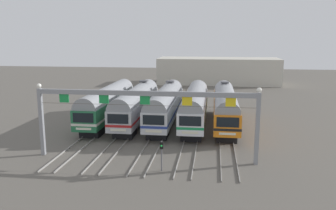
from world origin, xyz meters
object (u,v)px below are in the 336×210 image
at_px(commuter_train_stainless, 136,103).
at_px(commuter_train_white, 195,105).
at_px(commuter_train_silver, 165,104).
at_px(commuter_train_orange, 225,105).
at_px(catenary_gantry, 145,105).
at_px(yard_signal_mast, 162,150).
at_px(commuter_train_green, 108,102).

height_order(commuter_train_stainless, commuter_train_white, commuter_train_stainless).
bearing_deg(commuter_train_silver, commuter_train_white, -0.07).
xyz_separation_m(commuter_train_silver, commuter_train_orange, (7.67, 0.00, 0.00)).
bearing_deg(commuter_train_white, commuter_train_orange, 0.07).
xyz_separation_m(commuter_train_white, commuter_train_orange, (3.84, 0.00, 0.00)).
bearing_deg(catenary_gantry, yard_signal_mast, -54.52).
distance_m(commuter_train_green, commuter_train_silver, 7.67).
xyz_separation_m(commuter_train_stainless, commuter_train_orange, (11.51, 0.00, 0.00)).
xyz_separation_m(commuter_train_green, commuter_train_stainless, (3.84, 0.00, 0.00)).
relative_size(commuter_train_silver, catenary_gantry, 0.88).
bearing_deg(commuter_train_orange, commuter_train_green, -179.98).
xyz_separation_m(commuter_train_stainless, commuter_train_silver, (3.84, 0.00, 0.00)).
height_order(commuter_train_white, commuter_train_orange, commuter_train_orange).
distance_m(commuter_train_silver, commuter_train_white, 3.84).
relative_size(commuter_train_stainless, catenary_gantry, 0.88).
relative_size(commuter_train_green, commuter_train_orange, 1.00).
distance_m(catenary_gantry, yard_signal_mast, 4.72).
height_order(commuter_train_white, catenary_gantry, catenary_gantry).
bearing_deg(commuter_train_stainless, catenary_gantry, -74.13).
bearing_deg(commuter_train_silver, commuter_train_orange, 0.00).
distance_m(commuter_train_green, commuter_train_white, 11.51).
bearing_deg(commuter_train_stainless, commuter_train_green, -179.93).
relative_size(commuter_train_green, commuter_train_stainless, 1.00).
relative_size(commuter_train_green, commuter_train_silver, 1.00).
distance_m(commuter_train_green, catenary_gantry, 15.73).
relative_size(catenary_gantry, yard_signal_mast, 7.85).
bearing_deg(commuter_train_green, commuter_train_silver, 0.03).
height_order(commuter_train_green, commuter_train_white, same).
xyz_separation_m(commuter_train_green, commuter_train_white, (11.51, 0.00, 0.00)).
distance_m(commuter_train_green, yard_signal_mast, 18.83).
distance_m(commuter_train_silver, commuter_train_orange, 7.67).
distance_m(commuter_train_orange, catenary_gantry, 15.73).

